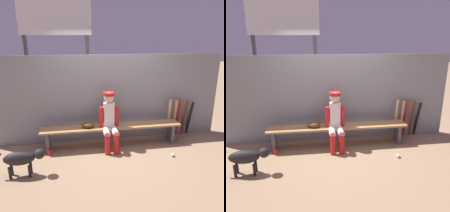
# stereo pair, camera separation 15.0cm
# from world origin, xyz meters

# --- Properties ---
(ground_plane) EXTENTS (30.00, 30.00, 0.00)m
(ground_plane) POSITION_xyz_m (0.00, 0.00, 0.00)
(ground_plane) COLOR #937556
(chainlink_fence) EXTENTS (5.24, 0.03, 1.95)m
(chainlink_fence) POSITION_xyz_m (0.00, 0.37, 0.98)
(chainlink_fence) COLOR gray
(chainlink_fence) RESTS_ON ground_plane
(dugout_bench) EXTENTS (3.02, 0.36, 0.47)m
(dugout_bench) POSITION_xyz_m (0.00, 0.00, 0.37)
(dugout_bench) COLOR #AD7F4C
(dugout_bench) RESTS_ON ground_plane
(player_seated) EXTENTS (0.41, 0.55, 1.22)m
(player_seated) POSITION_xyz_m (-0.07, -0.11, 0.66)
(player_seated) COLOR silver
(player_seated) RESTS_ON ground_plane
(baseball_glove) EXTENTS (0.28, 0.20, 0.12)m
(baseball_glove) POSITION_xyz_m (-0.51, 0.00, 0.53)
(baseball_glove) COLOR #593819
(baseball_glove) RESTS_ON dugout_bench
(bat_wood_natural) EXTENTS (0.06, 0.14, 0.94)m
(bat_wood_natural) POSITION_xyz_m (1.40, 0.23, 0.47)
(bat_wood_natural) COLOR tan
(bat_wood_natural) RESTS_ON ground_plane
(bat_wood_tan) EXTENTS (0.10, 0.26, 0.93)m
(bat_wood_tan) POSITION_xyz_m (1.54, 0.25, 0.46)
(bat_wood_tan) COLOR tan
(bat_wood_tan) RESTS_ON ground_plane
(bat_aluminum_red) EXTENTS (0.09, 0.23, 0.92)m
(bat_aluminum_red) POSITION_xyz_m (1.66, 0.28, 0.46)
(bat_aluminum_red) COLOR #B22323
(bat_aluminum_red) RESTS_ON ground_plane
(bat_wood_dark) EXTENTS (0.10, 0.25, 0.88)m
(bat_wood_dark) POSITION_xyz_m (1.82, 0.27, 0.44)
(bat_wood_dark) COLOR brown
(bat_wood_dark) RESTS_ON ground_plane
(bat_aluminum_black) EXTENTS (0.09, 0.24, 0.84)m
(bat_aluminum_black) POSITION_xyz_m (1.96, 0.28, 0.42)
(bat_aluminum_black) COLOR black
(bat_aluminum_black) RESTS_ON ground_plane
(baseball) EXTENTS (0.07, 0.07, 0.07)m
(baseball) POSITION_xyz_m (1.12, -0.69, 0.04)
(baseball) COLOR white
(baseball) RESTS_ON ground_plane
(cup_on_ground) EXTENTS (0.08, 0.08, 0.11)m
(cup_on_ground) POSITION_xyz_m (-1.32, -0.22, 0.06)
(cup_on_ground) COLOR red
(cup_on_ground) RESTS_ON ground_plane
(cup_on_bench) EXTENTS (0.08, 0.08, 0.11)m
(cup_on_bench) POSITION_xyz_m (-0.17, -0.02, 0.52)
(cup_on_bench) COLOR silver
(cup_on_bench) RESTS_ON dugout_bench
(scoreboard) EXTENTS (2.00, 0.27, 3.50)m
(scoreboard) POSITION_xyz_m (-1.08, 1.46, 2.43)
(scoreboard) COLOR #3F3F42
(scoreboard) RESTS_ON ground_plane
(dog) EXTENTS (0.84, 0.20, 0.49)m
(dog) POSITION_xyz_m (-1.69, -0.87, 0.34)
(dog) COLOR black
(dog) RESTS_ON ground_plane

